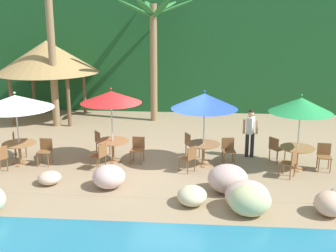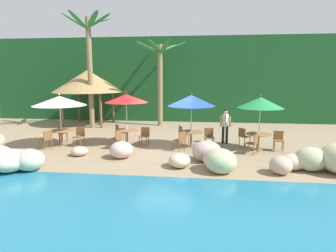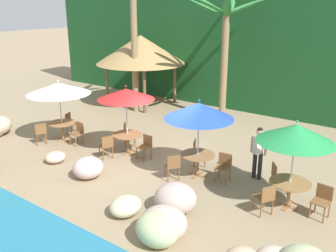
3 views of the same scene
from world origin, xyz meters
name	(u,v)px [view 3 (image 3 of 3)]	position (x,y,z in m)	size (l,w,h in m)	color
ground_plane	(164,168)	(0.00, 0.00, 0.00)	(120.00, 120.00, 0.00)	#937F60
terrace_deck	(164,168)	(0.00, 0.00, 0.00)	(18.00, 5.20, 0.01)	#937F60
foliage_backdrop	(273,51)	(0.00, 9.00, 3.00)	(28.00, 2.40, 6.00)	#194C23
rock_seawall	(88,186)	(-0.49, -2.91, 0.40)	(15.30, 3.90, 1.02)	#BCA198
umbrella_white	(59,88)	(-4.92, -0.25, 2.13)	(2.46, 2.46, 2.46)	silver
dining_table_white	(62,126)	(-4.92, -0.25, 0.61)	(1.10, 1.10, 0.74)	olive
chair_white_seaward	(78,132)	(-4.06, -0.18, 0.51)	(0.43, 0.44, 0.87)	brown
chair_white_inland	(71,121)	(-5.32, 0.51, 0.51)	(0.55, 0.55, 0.87)	brown
chair_white_left	(41,132)	(-5.22, -1.05, 0.51)	(0.57, 0.57, 0.87)	brown
umbrella_red	(126,94)	(-1.88, 0.28, 2.23)	(2.02, 2.02, 2.55)	silver
dining_table_red	(128,137)	(-1.88, 0.28, 0.61)	(1.10, 1.10, 0.74)	olive
chair_red_seaward	(146,145)	(-1.02, 0.27, 0.51)	(0.47, 0.47, 0.87)	brown
chair_red_inland	(128,132)	(-2.45, 0.91, 0.51)	(0.59, 0.59, 0.87)	brown
chair_red_left	(107,145)	(-2.14, -0.54, 0.51)	(0.56, 0.56, 0.87)	brown
umbrella_blue	(199,111)	(1.18, 0.19, 2.17)	(2.16, 2.16, 2.53)	silver
dining_table_blue	(198,158)	(1.18, 0.19, 0.61)	(1.10, 1.10, 0.74)	olive
chair_blue_seaward	(224,165)	(2.01, 0.39, 0.51)	(0.47, 0.48, 0.87)	brown
chair_blue_inland	(198,151)	(0.73, 0.91, 0.51)	(0.57, 0.56, 0.87)	brown
chair_blue_left	(173,165)	(0.74, -0.54, 0.51)	(0.59, 0.59, 0.87)	brown
umbrella_green	(296,133)	(4.19, 0.03, 2.13)	(1.99, 1.99, 2.48)	silver
dining_table_green	(290,186)	(4.19, 0.03, 0.61)	(1.10, 1.10, 0.74)	olive
chair_green_seaward	(322,199)	(5.04, 0.03, 0.51)	(0.46, 0.47, 0.87)	brown
chair_green_inland	(277,176)	(3.61, 0.66, 0.51)	(0.59, 0.59, 0.87)	brown
chair_green_left	(265,197)	(3.83, -0.75, 0.51)	(0.58, 0.58, 0.87)	brown
palm_tree_nearest	(133,15)	(-5.34, 4.72, 4.71)	(3.11, 3.08, 7.00)	olive
palm_tree_second	(225,36)	(-1.15, 6.05, 3.85)	(3.40, 3.41, 5.48)	olive
palapa_hut	(141,50)	(-6.04, 6.00, 2.92)	(4.71, 4.71, 3.67)	brown
waiter_in_white	(259,149)	(2.79, 1.13, 0.99)	(0.52, 0.39, 1.70)	#232328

